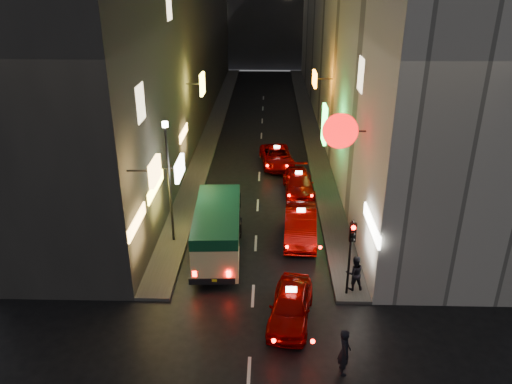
# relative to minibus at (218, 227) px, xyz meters

# --- Properties ---
(building_left) EXTENTS (7.38, 52.00, 18.00)m
(building_left) POSITION_rel_minibus_xyz_m (-6.22, 22.27, 7.40)
(building_left) COLOR #32302E
(building_left) RESTS_ON ground
(building_right) EXTENTS (7.97, 52.14, 18.00)m
(building_right) POSITION_rel_minibus_xyz_m (9.78, 22.27, 7.40)
(building_right) COLOR #B9B5AA
(building_right) RESTS_ON ground
(sidewalk_left) EXTENTS (1.50, 52.00, 0.15)m
(sidewalk_left) POSITION_rel_minibus_xyz_m (-2.47, 22.27, -1.53)
(sidewalk_left) COLOR #474542
(sidewalk_left) RESTS_ON ground
(sidewalk_right) EXTENTS (1.50, 52.00, 0.15)m
(sidewalk_right) POSITION_rel_minibus_xyz_m (6.03, 22.27, -1.53)
(sidewalk_right) COLOR #474542
(sidewalk_right) RESTS_ON ground
(minibus) EXTENTS (2.33, 5.99, 2.54)m
(minibus) POSITION_rel_minibus_xyz_m (0.00, 0.00, 0.00)
(minibus) COLOR beige
(minibus) RESTS_ON ground
(taxi_near) EXTENTS (2.75, 5.15, 1.73)m
(taxi_near) POSITION_rel_minibus_xyz_m (3.32, -4.75, -0.82)
(taxi_near) COLOR #870100
(taxi_near) RESTS_ON ground
(taxi_second) EXTENTS (2.57, 5.66, 1.93)m
(taxi_second) POSITION_rel_minibus_xyz_m (4.07, 1.91, -0.72)
(taxi_second) COLOR #870100
(taxi_second) RESTS_ON ground
(taxi_third) EXTENTS (2.09, 4.74, 1.65)m
(taxi_third) POSITION_rel_minibus_xyz_m (4.27, 7.65, -0.86)
(taxi_third) COLOR #870100
(taxi_third) RESTS_ON ground
(taxi_far) EXTENTS (2.45, 4.88, 1.66)m
(taxi_far) POSITION_rel_minibus_xyz_m (2.98, 12.46, -0.86)
(taxi_far) COLOR #870100
(taxi_far) RESTS_ON ground
(pedestrian_crossing) EXTENTS (0.44, 0.67, 2.02)m
(pedestrian_crossing) POSITION_rel_minibus_xyz_m (5.04, -7.55, -0.59)
(pedestrian_crossing) COLOR black
(pedestrian_crossing) RESTS_ON ground
(pedestrian_sidewalk) EXTENTS (0.72, 0.50, 1.81)m
(pedestrian_sidewalk) POSITION_rel_minibus_xyz_m (6.11, -2.79, -0.55)
(pedestrian_sidewalk) COLOR black
(pedestrian_sidewalk) RESTS_ON sidewalk_right
(traffic_light) EXTENTS (0.26, 0.43, 3.50)m
(traffic_light) POSITION_rel_minibus_xyz_m (5.78, -3.25, 1.08)
(traffic_light) COLOR black
(traffic_light) RESTS_ON sidewalk_right
(lamp_post) EXTENTS (0.28, 0.28, 6.22)m
(lamp_post) POSITION_rel_minibus_xyz_m (-2.42, 1.27, 2.12)
(lamp_post) COLOR black
(lamp_post) RESTS_ON sidewalk_left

